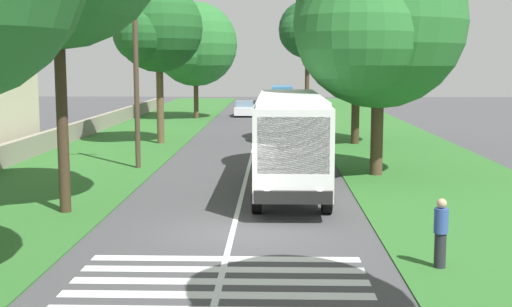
{
  "coord_description": "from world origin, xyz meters",
  "views": [
    {
      "loc": [
        -19.42,
        -1.23,
        4.92
      ],
      "look_at": [
        5.31,
        -0.54,
        1.6
      ],
      "focal_mm": 47.31,
      "sensor_mm": 36.0,
      "label": 1
    }
  ],
  "objects_px": {
    "trailing_car_0": "(282,129)",
    "roadside_tree_right_2": "(374,27)",
    "trailing_car_1": "(280,122)",
    "coach_bus": "(289,136)",
    "roadside_tree_left_0": "(193,46)",
    "roadside_tree_right_3": "(306,31)",
    "pedestrian": "(441,232)",
    "trailing_car_2": "(279,114)",
    "trailing_car_3": "(245,109)",
    "utility_pole": "(136,69)",
    "roadside_tree_right_0": "(353,36)",
    "roadside_tree_left_2": "(157,31)",
    "trailing_minibus_0": "(282,96)"
  },
  "relations": [
    {
      "from": "roadside_tree_left_2",
      "to": "trailing_car_3",
      "type": "bearing_deg",
      "value": -11.08
    },
    {
      "from": "roadside_tree_left_0",
      "to": "trailing_car_2",
      "type": "bearing_deg",
      "value": -113.8
    },
    {
      "from": "roadside_tree_right_0",
      "to": "utility_pole",
      "type": "distance_m",
      "value": 15.01
    },
    {
      "from": "roadside_tree_left_2",
      "to": "roadside_tree_right_3",
      "type": "height_order",
      "value": "roadside_tree_right_3"
    },
    {
      "from": "trailing_car_2",
      "to": "trailing_car_1",
      "type": "bearing_deg",
      "value": -179.65
    },
    {
      "from": "pedestrian",
      "to": "coach_bus",
      "type": "bearing_deg",
      "value": 19.0
    },
    {
      "from": "roadside_tree_right_3",
      "to": "roadside_tree_right_0",
      "type": "bearing_deg",
      "value": -178.54
    },
    {
      "from": "trailing_car_1",
      "to": "trailing_minibus_0",
      "type": "height_order",
      "value": "trailing_minibus_0"
    },
    {
      "from": "trailing_car_1",
      "to": "roadside_tree_right_0",
      "type": "xyz_separation_m",
      "value": [
        -7.72,
        -4.27,
        5.86
      ]
    },
    {
      "from": "roadside_tree_right_2",
      "to": "trailing_car_3",
      "type": "bearing_deg",
      "value": 11.85
    },
    {
      "from": "trailing_car_3",
      "to": "utility_pole",
      "type": "bearing_deg",
      "value": 173.58
    },
    {
      "from": "roadside_tree_right_3",
      "to": "utility_pole",
      "type": "distance_m",
      "value": 51.31
    },
    {
      "from": "trailing_car_2",
      "to": "roadside_tree_right_3",
      "type": "height_order",
      "value": "roadside_tree_right_3"
    },
    {
      "from": "trailing_car_3",
      "to": "roadside_tree_right_2",
      "type": "distance_m",
      "value": 34.91
    },
    {
      "from": "coach_bus",
      "to": "roadside_tree_left_0",
      "type": "relative_size",
      "value": 1.09
    },
    {
      "from": "roadside_tree_right_2",
      "to": "roadside_tree_right_3",
      "type": "relative_size",
      "value": 0.84
    },
    {
      "from": "trailing_car_1",
      "to": "trailing_car_2",
      "type": "relative_size",
      "value": 1.0
    },
    {
      "from": "trailing_car_0",
      "to": "pedestrian",
      "type": "distance_m",
      "value": 28.11
    },
    {
      "from": "trailing_car_2",
      "to": "trailing_car_3",
      "type": "height_order",
      "value": "same"
    },
    {
      "from": "pedestrian",
      "to": "trailing_car_2",
      "type": "bearing_deg",
      "value": 5.07
    },
    {
      "from": "roadside_tree_left_0",
      "to": "roadside_tree_left_2",
      "type": "height_order",
      "value": "roadside_tree_left_0"
    },
    {
      "from": "trailing_car_3",
      "to": "roadside_tree_left_0",
      "type": "xyz_separation_m",
      "value": [
        -3.09,
        4.39,
        5.73
      ]
    },
    {
      "from": "roadside_tree_left_2",
      "to": "roadside_tree_right_2",
      "type": "relative_size",
      "value": 0.93
    },
    {
      "from": "trailing_car_1",
      "to": "pedestrian",
      "type": "bearing_deg",
      "value": -173.81
    },
    {
      "from": "trailing_car_2",
      "to": "utility_pole",
      "type": "height_order",
      "value": "utility_pole"
    },
    {
      "from": "roadside_tree_left_0",
      "to": "pedestrian",
      "type": "height_order",
      "value": "roadside_tree_left_0"
    },
    {
      "from": "utility_pole",
      "to": "pedestrian",
      "type": "distance_m",
      "value": 18.9
    },
    {
      "from": "trailing_car_2",
      "to": "roadside_tree_left_0",
      "type": "height_order",
      "value": "roadside_tree_left_0"
    },
    {
      "from": "trailing_car_1",
      "to": "roadside_tree_right_0",
      "type": "height_order",
      "value": "roadside_tree_right_0"
    },
    {
      "from": "trailing_car_1",
      "to": "roadside_tree_right_0",
      "type": "relative_size",
      "value": 0.42
    },
    {
      "from": "roadside_tree_right_0",
      "to": "pedestrian",
      "type": "bearing_deg",
      "value": 178.43
    },
    {
      "from": "utility_pole",
      "to": "pedestrian",
      "type": "bearing_deg",
      "value": -145.83
    },
    {
      "from": "trailing_car_3",
      "to": "trailing_minibus_0",
      "type": "relative_size",
      "value": 0.72
    },
    {
      "from": "trailing_car_1",
      "to": "roadside_tree_right_2",
      "type": "xyz_separation_m",
      "value": [
        -19.42,
        -3.84,
        5.81
      ]
    },
    {
      "from": "roadside_tree_right_3",
      "to": "pedestrian",
      "type": "relative_size",
      "value": 7.3
    },
    {
      "from": "trailing_car_2",
      "to": "roadside_tree_left_2",
      "type": "distance_m",
      "value": 18.39
    },
    {
      "from": "trailing_car_3",
      "to": "pedestrian",
      "type": "bearing_deg",
      "value": -171.8
    },
    {
      "from": "trailing_car_2",
      "to": "roadside_tree_right_2",
      "type": "xyz_separation_m",
      "value": [
        -27.26,
        -3.88,
        5.81
      ]
    },
    {
      "from": "coach_bus",
      "to": "pedestrian",
      "type": "bearing_deg",
      "value": -161.0
    },
    {
      "from": "coach_bus",
      "to": "trailing_car_1",
      "type": "height_order",
      "value": "coach_bus"
    },
    {
      "from": "coach_bus",
      "to": "roadside_tree_left_0",
      "type": "distance_m",
      "value": 35.37
    },
    {
      "from": "trailing_minibus_0",
      "to": "pedestrian",
      "type": "bearing_deg",
      "value": -176.62
    },
    {
      "from": "coach_bus",
      "to": "roadside_tree_right_2",
      "type": "xyz_separation_m",
      "value": [
        3.65,
        -3.68,
        4.33
      ]
    },
    {
      "from": "roadside_tree_right_2",
      "to": "trailing_car_0",
      "type": "bearing_deg",
      "value": 14.64
    },
    {
      "from": "coach_bus",
      "to": "utility_pole",
      "type": "distance_m",
      "value": 9.19
    },
    {
      "from": "trailing_car_3",
      "to": "pedestrian",
      "type": "xyz_separation_m",
      "value": [
        -47.26,
        -6.81,
        0.24
      ]
    },
    {
      "from": "roadside_tree_left_0",
      "to": "roadside_tree_left_2",
      "type": "bearing_deg",
      "value": -179.78
    },
    {
      "from": "trailing_car_0",
      "to": "roadside_tree_right_2",
      "type": "height_order",
      "value": "roadside_tree_right_2"
    },
    {
      "from": "trailing_car_0",
      "to": "roadside_tree_right_3",
      "type": "height_order",
      "value": "roadside_tree_right_3"
    },
    {
      "from": "trailing_car_2",
      "to": "trailing_minibus_0",
      "type": "relative_size",
      "value": 0.72
    }
  ]
}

